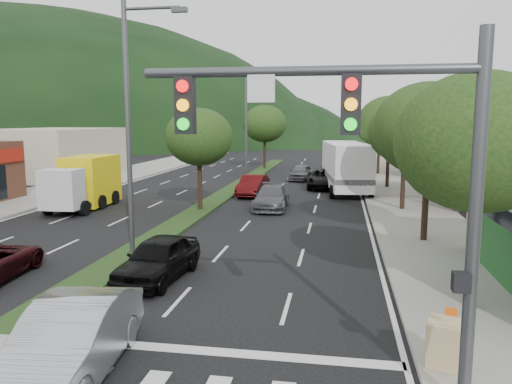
% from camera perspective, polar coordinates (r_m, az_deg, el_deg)
% --- Properties ---
extents(ground, '(160.00, 160.00, 0.00)m').
position_cam_1_polar(ground, '(14.49, -26.97, -14.73)').
color(ground, black).
rests_on(ground, ground).
extents(sidewalk_right, '(5.00, 90.00, 0.15)m').
position_cam_1_polar(sidewalk_right, '(36.26, 16.21, -0.58)').
color(sidewalk_right, gray).
rests_on(sidewalk_right, ground).
extents(sidewalk_left, '(6.00, 90.00, 0.15)m').
position_cam_1_polar(sidewalk_left, '(41.81, -21.06, 0.33)').
color(sidewalk_left, gray).
rests_on(sidewalk_left, ground).
extents(median, '(1.60, 56.00, 0.12)m').
position_cam_1_polar(median, '(39.84, -2.45, 0.49)').
color(median, '#1B3312').
rests_on(median, ground).
extents(traffic_signal, '(6.12, 0.40, 7.00)m').
position_cam_1_polar(traffic_signal, '(9.14, 14.55, 3.02)').
color(traffic_signal, '#47494C').
rests_on(traffic_signal, ground).
extents(bldg_left_far, '(9.00, 14.00, 4.60)m').
position_cam_1_polar(bldg_left_far, '(52.36, -21.86, 4.22)').
color(bldg_left_far, beige).
rests_on(bldg_left_far, ground).
extents(bldg_right_far, '(10.00, 16.00, 5.20)m').
position_cam_1_polar(bldg_right_far, '(55.83, 21.27, 4.78)').
color(bldg_right_far, beige).
rests_on(bldg_right_far, ground).
extents(hill_far, '(176.00, 132.00, 82.00)m').
position_cam_1_polar(hill_far, '(149.54, -26.73, 5.29)').
color(hill_far, black).
rests_on(hill_far, ground).
extents(tree_r_a, '(4.60, 4.60, 6.63)m').
position_cam_1_polar(tree_r_a, '(15.10, 24.10, 5.19)').
color(tree_r_a, black).
rests_on(tree_r_a, sidewalk_right).
extents(tree_r_b, '(4.80, 4.80, 6.94)m').
position_cam_1_polar(tree_r_b, '(22.93, 19.16, 6.80)').
color(tree_r_b, black).
rests_on(tree_r_b, sidewalk_right).
extents(tree_r_c, '(4.40, 4.40, 6.48)m').
position_cam_1_polar(tree_r_c, '(30.85, 16.69, 6.62)').
color(tree_r_c, black).
rests_on(tree_r_c, sidewalk_right).
extents(tree_r_d, '(5.00, 5.00, 7.17)m').
position_cam_1_polar(tree_r_d, '(40.79, 14.99, 7.61)').
color(tree_r_d, black).
rests_on(tree_r_d, sidewalk_right).
extents(tree_r_e, '(4.60, 4.60, 6.71)m').
position_cam_1_polar(tree_r_e, '(50.75, 13.93, 7.39)').
color(tree_r_e, black).
rests_on(tree_r_e, sidewalk_right).
extents(tree_med_near, '(4.00, 4.00, 6.02)m').
position_cam_1_polar(tree_med_near, '(29.79, -6.53, 6.25)').
color(tree_med_near, black).
rests_on(tree_med_near, median).
extents(tree_med_far, '(4.80, 4.80, 6.94)m').
position_cam_1_polar(tree_med_far, '(55.23, 1.00, 7.80)').
color(tree_med_far, black).
rests_on(tree_med_far, median).
extents(streetlight_near, '(2.60, 0.25, 10.00)m').
position_cam_1_polar(streetlight_near, '(20.27, -13.92, 8.42)').
color(streetlight_near, '#47494C').
rests_on(streetlight_near, ground).
extents(streetlight_mid, '(2.60, 0.25, 10.00)m').
position_cam_1_polar(streetlight_mid, '(44.34, -0.88, 8.44)').
color(streetlight_mid, '#47494C').
rests_on(streetlight_mid, ground).
extents(sedan_silver, '(2.27, 5.12, 1.63)m').
position_cam_1_polar(sedan_silver, '(11.66, -20.37, -15.64)').
color(sedan_silver, '#ADB0B5').
rests_on(sedan_silver, ground).
extents(car_queue_a, '(2.12, 4.49, 1.48)m').
position_cam_1_polar(car_queue_a, '(17.51, -11.13, -7.46)').
color(car_queue_a, black).
rests_on(car_queue_a, ground).
extents(car_queue_b, '(2.15, 4.96, 1.42)m').
position_cam_1_polar(car_queue_b, '(30.70, 1.78, -0.61)').
color(car_queue_b, '#525358').
rests_on(car_queue_b, ground).
extents(car_queue_c, '(1.84, 4.61, 1.49)m').
position_cam_1_polar(car_queue_c, '(35.89, -0.35, 0.74)').
color(car_queue_c, '#4C0C0D').
rests_on(car_queue_c, ground).
extents(car_queue_d, '(2.54, 5.45, 1.51)m').
position_cam_1_polar(car_queue_d, '(40.34, 7.79, 1.51)').
color(car_queue_d, black).
rests_on(car_queue_d, ground).
extents(car_queue_e, '(2.20, 4.40, 1.44)m').
position_cam_1_polar(car_queue_e, '(45.43, 5.16, 2.25)').
color(car_queue_e, '#56575B').
rests_on(car_queue_e, ground).
extents(car_queue_f, '(2.51, 4.95, 1.38)m').
position_cam_1_polar(car_queue_f, '(51.69, 9.27, 2.87)').
color(car_queue_f, black).
rests_on(car_queue_f, ground).
extents(box_truck, '(2.67, 6.51, 3.18)m').
position_cam_1_polar(box_truck, '(32.59, -18.91, 0.87)').
color(box_truck, silver).
rests_on(box_truck, ground).
extents(motorhome, '(4.06, 9.92, 3.70)m').
position_cam_1_polar(motorhome, '(38.51, 10.20, 2.96)').
color(motorhome, white).
rests_on(motorhome, ground).
extents(a_frame_sign, '(0.86, 0.92, 1.49)m').
position_cam_1_polar(a_frame_sign, '(11.71, 20.68, -15.57)').
color(a_frame_sign, tan).
rests_on(a_frame_sign, sidewalk_right).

